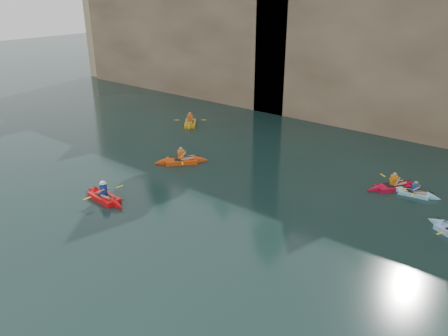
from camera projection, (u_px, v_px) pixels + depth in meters
The scene contains 11 objects.
ground at pixel (159, 256), 18.33m from camera, with size 160.00×160.00×0.00m, color black.
cliff at pixel (407, 41), 37.66m from camera, with size 70.00×16.00×12.00m, color tan.
cliff_slab_west at pixel (180, 41), 44.03m from camera, with size 26.00×2.40×10.56m, color tan.
cliff_slab_center at pixel (403, 57), 31.29m from camera, with size 24.00×2.40×11.40m, color tan.
sea_cave_west at pixel (192, 76), 43.70m from camera, with size 4.50×1.00×4.00m, color black.
sea_cave_center at pixel (318, 102), 35.85m from camera, with size 3.50×1.00×3.20m, color black.
main_kayaker at pixel (104, 197), 23.01m from camera, with size 3.53×2.36×1.29m.
kayaker_orange at pixel (181, 161), 27.75m from camera, with size 2.93×3.14×1.33m.
kayaker_red_far at pixel (393, 186), 24.25m from camera, with size 2.56×3.13×1.23m.
kayaker_yellow at pixel (190, 123), 35.25m from camera, with size 2.68×3.04×1.34m.
kayaker_ltblue_mid at pixel (414, 193), 23.54m from camera, with size 2.79×2.07×1.03m.
Camera 1 is at (11.75, -10.40, 10.53)m, focal length 35.00 mm.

